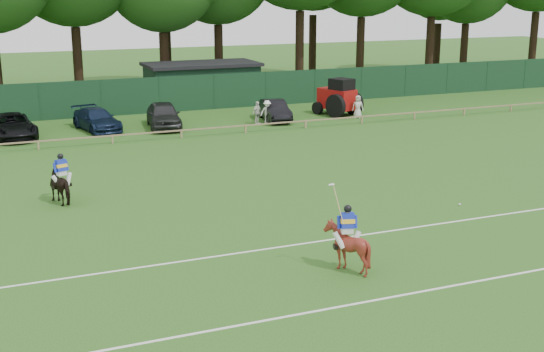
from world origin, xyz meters
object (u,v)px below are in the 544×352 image
sedan_navy (97,119)px  utility_shed (202,83)px  spectator_right (358,107)px  tractor (339,98)px  polo_ball (460,204)px  hatch_grey (164,115)px  spectator_mid (257,113)px  suv_black (12,126)px  spectator_left (267,112)px  horse_chestnut (347,247)px  estate_black (275,110)px  horse_dark (62,185)px

sedan_navy → utility_shed: bearing=28.2°
spectator_right → tractor: (-0.71, 1.44, 0.44)m
sedan_navy → polo_ball: bearing=-75.2°
hatch_grey → spectator_right: 13.00m
spectator_mid → sedan_navy: bearing=137.3°
utility_shed → suv_black: bearing=-149.9°
spectator_left → utility_shed: size_ratio=0.18×
horse_chestnut → tractor: bearing=-100.8°
estate_black → hatch_grey: bearing=-174.8°
utility_shed → sedan_navy: bearing=-139.8°
suv_black → polo_ball: bearing=-58.3°
hatch_grey → polo_ball: bearing=-63.4°
sedan_navy → polo_ball: sedan_navy is taller
horse_dark → tractor: bearing=-165.9°
horse_chestnut → sedan_navy: 26.17m
spectator_right → utility_shed: 12.75m
hatch_grey → utility_shed: utility_shed is taller
tractor → horse_dark: bearing=-164.0°
horse_chestnut → suv_black: size_ratio=0.30×
hatch_grey → spectator_mid: size_ratio=3.20×
spectator_right → polo_ball: 20.17m
horse_chestnut → utility_shed: (5.76, 33.67, 0.76)m
suv_black → polo_ball: size_ratio=56.54×
estate_black → polo_ball: 20.46m
suv_black → tractor: bearing=-6.5°
estate_black → polo_ball: bearing=-83.2°
spectator_right → horse_chestnut: bearing=-95.7°
horse_dark → horse_chestnut: (7.25, -10.92, 0.04)m
suv_black → spectator_left: size_ratio=3.45×
utility_shed → spectator_mid: bearing=-85.9°
spectator_mid → tractor: (6.36, 0.97, 0.46)m
horse_chestnut → horse_dark: bearing=-40.1°
utility_shed → tractor: bearing=-50.8°
horse_chestnut → polo_ball: bearing=-133.8°
horse_dark → hatch_grey: 16.24m
hatch_grey → tractor: 12.21m
estate_black → tractor: size_ratio=1.18×
spectator_left → spectator_mid: size_ratio=1.00×
estate_black → spectator_mid: 1.68m
spectator_mid → tractor: 6.45m
suv_black → tractor: 21.14m
horse_dark → tractor: 24.51m
horse_dark → spectator_mid: size_ratio=1.18×
estate_black → spectator_mid: spectator_mid is taller
suv_black → spectator_mid: bearing=-10.8°
spectator_right → polo_ball: (-5.98, -19.25, -0.71)m
suv_black → estate_black: (16.28, -0.72, -0.03)m
horse_chestnut → polo_ball: 8.71m
spectator_left → polo_ball: 19.82m
horse_dark → horse_chestnut: size_ratio=1.12×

